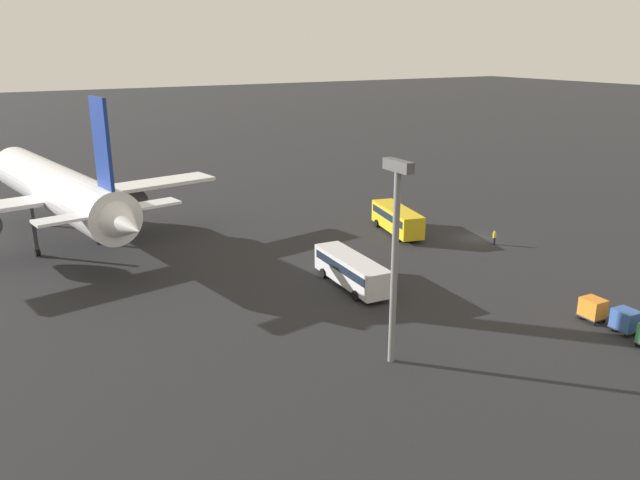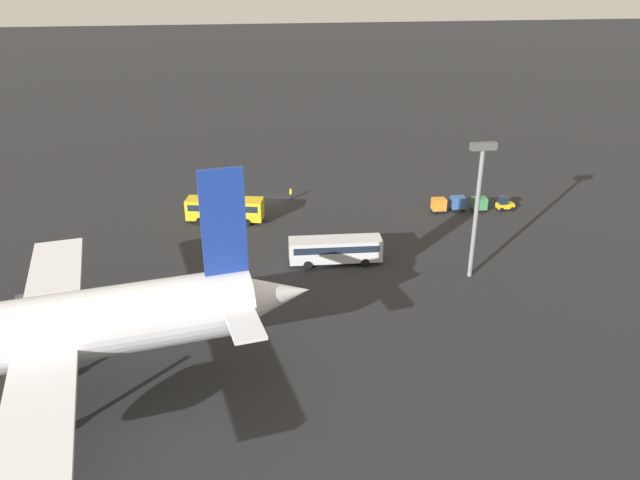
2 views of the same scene
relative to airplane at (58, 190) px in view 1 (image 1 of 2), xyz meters
The scene contains 8 objects.
ground_plane 50.50m from the airplane, 116.00° to the right, with size 600.00×600.00×0.00m, color #232326.
airplane is the anchor object (origin of this frame).
shuttle_bus_near 41.12m from the airplane, 111.56° to the right, with size 10.80×5.13×3.24m.
shuttle_bus_far 36.24m from the airplane, 140.51° to the right, with size 11.04×3.66×3.06m.
worker_person 51.95m from the airplane, 118.83° to the right, with size 0.38×0.38×1.74m.
cargo_cart_blue 60.92m from the airplane, 142.43° to the right, with size 2.06×1.75×2.06m.
cargo_cart_orange 58.45m from the airplane, 140.88° to the right, with size 2.06×1.75×2.06m.
light_pole 45.63m from the airplane, 157.96° to the right, with size 2.80×0.70×15.57m.
Camera 1 is at (-54.66, 54.02, 23.26)m, focal length 35.00 mm.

